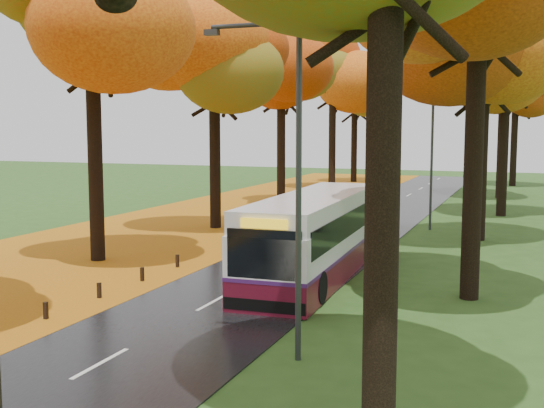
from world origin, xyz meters
The scene contains 13 objects.
road centered at (0.00, 25.00, 0.02)m, with size 6.50×90.00×0.04m, color black.
centre_line centered at (0.00, 25.00, 0.04)m, with size 0.12×90.00×0.01m, color silver.
leaf_verge centered at (-9.00, 25.00, 0.01)m, with size 12.00×90.00×0.02m, color #88420C.
leaf_drift centered at (-3.05, 25.00, 0.04)m, with size 0.90×90.00×0.01m, color #C68314.
trees_left centered at (-7.18, 27.06, 9.53)m, with size 9.20×74.00×13.88m.
trees_right centered at (7.19, 26.91, 9.69)m, with size 9.30×74.20×13.96m.
streetlamp_near centered at (3.95, 8.00, 4.71)m, with size 2.45×0.18×8.00m.
streetlamp_mid centered at (3.95, 30.00, 4.71)m, with size 2.45×0.18×8.00m.
streetlamp_far centered at (3.95, 52.00, 4.71)m, with size 2.45×0.18×8.00m.
bus centered at (1.87, 16.78, 1.62)m, with size 3.05×11.55×3.02m.
car_white centered at (-2.16, 27.61, 0.76)m, with size 1.71×4.24×1.45m, color white.
car_silver centered at (-2.35, 39.22, 0.73)m, with size 1.46×4.18×1.38m, color #A5A8AD.
car_dark centered at (-2.35, 43.85, 0.61)m, with size 1.61×3.96×1.15m, color black.
Camera 1 is at (9.28, -6.94, 5.56)m, focal length 45.00 mm.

